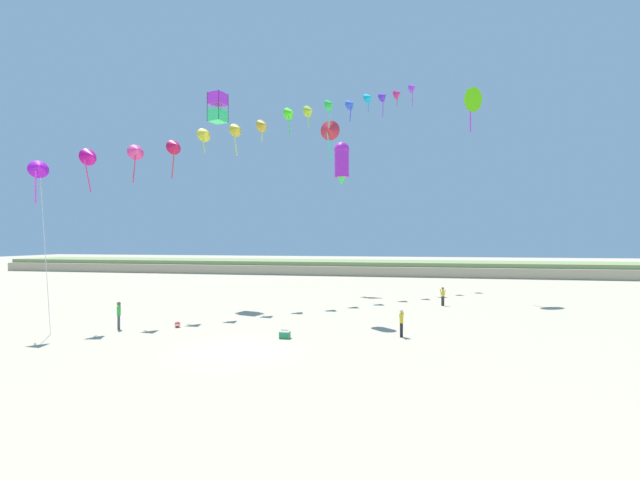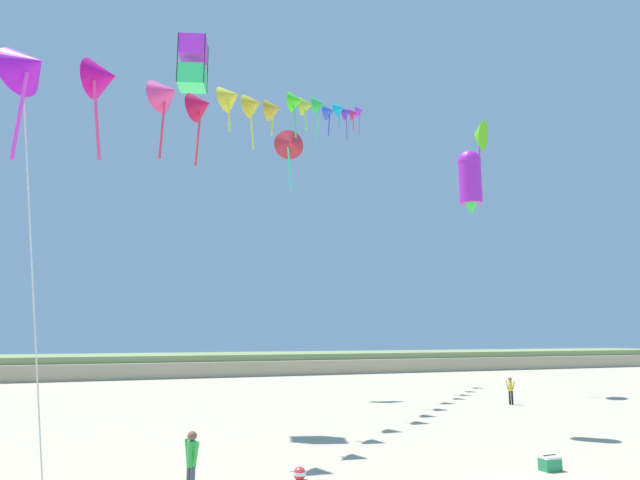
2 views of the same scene
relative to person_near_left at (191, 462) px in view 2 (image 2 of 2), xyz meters
name	(u,v)px [view 2 (image 2 of 2)]	position (x,y,z in m)	size (l,w,h in m)	color
dune_ridge	(215,364)	(8.92, 45.89, 0.05)	(120.00, 11.82, 2.05)	tan
person_near_left	(191,462)	(0.00, 0.00, 0.00)	(0.32, 0.57, 1.68)	#474C56
person_mid_center	(511,389)	(20.15, 13.34, -0.08)	(0.49, 0.37, 1.55)	black
kite_banner_string	(294,106)	(6.96, 13.84, 15.52)	(23.47, 32.54, 24.31)	#A712D1
large_kite_low_lead	(290,144)	(9.24, 21.74, 16.16)	(2.16, 0.98, 4.31)	red
large_kite_mid_trail	(193,64)	(1.12, 11.65, 15.96)	(1.60, 1.60, 2.50)	#39EB7D
large_kite_high_solo	(470,179)	(12.78, 6.10, 9.87)	(1.42, 1.42, 2.92)	purple
large_kite_outer_drift	(479,136)	(23.20, 19.26, 17.69)	(2.45, 2.23, 4.19)	#5DDB0C
beach_cooler	(550,463)	(10.52, -0.34, -0.76)	(0.58, 0.41, 0.46)	#23844C
beach_ball	(299,473)	(3.18, 1.24, -0.79)	(0.36, 0.36, 0.36)	red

